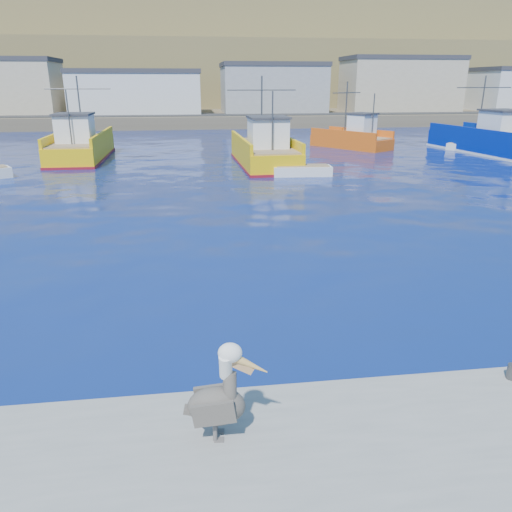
# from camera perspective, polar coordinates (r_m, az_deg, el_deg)

# --- Properties ---
(ground) EXTENTS (260.00, 260.00, 0.00)m
(ground) POSITION_cam_1_polar(r_m,az_deg,el_deg) (12.92, 6.96, -8.38)
(ground) COLOR #071155
(ground) RESTS_ON ground
(dock_bollards) EXTENTS (36.20, 0.20, 0.30)m
(dock_bollards) POSITION_cam_1_polar(r_m,az_deg,el_deg) (10.00, 15.50, -13.61)
(dock_bollards) COLOR #4C4C4C
(dock_bollards) RESTS_ON dock
(far_shore) EXTENTS (200.00, 81.00, 24.00)m
(far_shore) POSITION_cam_1_polar(r_m,az_deg,el_deg) (120.33, -6.65, 20.58)
(far_shore) COLOR brown
(far_shore) RESTS_ON ground
(trawler_yellow_a) EXTENTS (5.17, 11.31, 6.52)m
(trawler_yellow_a) POSITION_cam_1_polar(r_m,az_deg,el_deg) (43.78, -19.41, 11.75)
(trawler_yellow_a) COLOR #EEBA09
(trawler_yellow_a) RESTS_ON ground
(trawler_yellow_b) EXTENTS (5.20, 11.07, 6.47)m
(trawler_yellow_b) POSITION_cam_1_polar(r_m,az_deg,el_deg) (38.31, 0.99, 11.85)
(trawler_yellow_b) COLOR #EEBA09
(trawler_yellow_b) RESTS_ON ground
(trawler_blue) EXTENTS (5.83, 12.23, 6.58)m
(trawler_blue) POSITION_cam_1_polar(r_m,az_deg,el_deg) (50.00, 24.99, 11.90)
(trawler_blue) COLOR #001D94
(trawler_blue) RESTS_ON ground
(boat_orange) EXTENTS (6.82, 8.07, 6.01)m
(boat_orange) POSITION_cam_1_polar(r_m,az_deg,el_deg) (49.54, 11.07, 13.18)
(boat_orange) COLOR #DC5511
(boat_orange) RESTS_ON ground
(skiff_mid) EXTENTS (3.99, 1.60, 0.85)m
(skiff_mid) POSITION_cam_1_polar(r_m,az_deg,el_deg) (34.17, 5.27, 9.60)
(skiff_mid) COLOR silver
(skiff_mid) RESTS_ON ground
(skiff_far) EXTENTS (3.80, 3.34, 0.82)m
(skiff_far) POSITION_cam_1_polar(r_m,az_deg,el_deg) (51.92, 22.44, 11.55)
(skiff_far) COLOR silver
(skiff_far) RESTS_ON ground
(pelican) EXTENTS (1.38, 0.65, 1.70)m
(pelican) POSITION_cam_1_polar(r_m,az_deg,el_deg) (8.24, -4.21, -15.90)
(pelican) COLOR #595451
(pelican) RESTS_ON dock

